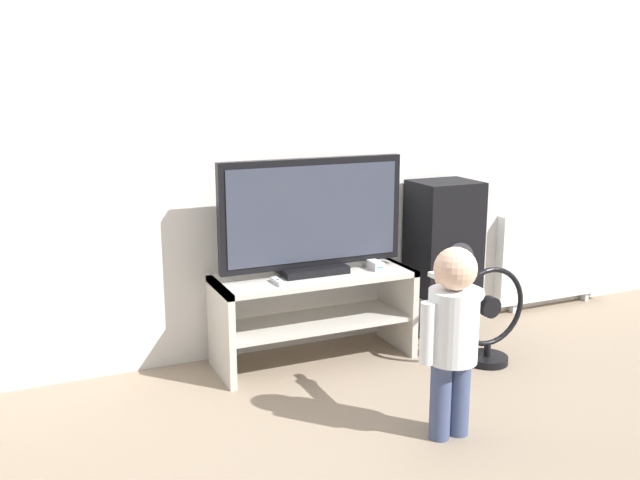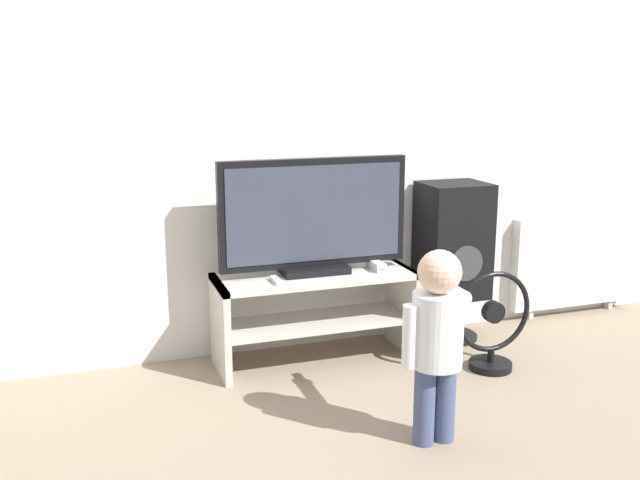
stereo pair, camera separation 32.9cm
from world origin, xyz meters
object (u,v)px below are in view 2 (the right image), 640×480
Objects in this scene: radiator at (573,261)px; speaker_tower at (453,243)px; remote_primary at (276,281)px; game_console at (376,265)px; television at (314,217)px; floor_fan at (493,326)px; child at (437,330)px.

speaker_tower is at bearing -171.85° from radiator.
radiator is (2.08, 0.31, -0.15)m from remote_primary.
game_console is 1.28× the size of remote_primary.
speaker_tower is (0.87, 0.05, -0.22)m from television.
remote_primary is 1.13m from speaker_tower.
floor_fan is at bearing -16.34° from remote_primary.
child is 0.90× the size of speaker_tower.
television is 6.14× the size of game_console.
game_console is 0.54m from speaker_tower.
floor_fan is (1.09, -0.32, -0.26)m from remote_primary.
floor_fan is 1.19m from radiator.
radiator is at bearing 32.32° from floor_fan.
remote_primary is 2.11m from radiator.
speaker_tower is 1.01m from radiator.
child is 0.91m from floor_fan.
game_console is at bearing -7.59° from television.
floor_fan is (0.65, 0.58, -0.25)m from child.
radiator is at bearing 5.99° from television.
game_console is at bearing -170.94° from radiator.
remote_primary is (-0.59, -0.07, -0.01)m from game_console.
game_console is 0.59m from remote_primary.
television is 1.22× the size of child.
television reaches higher than game_console.
game_console is 1.53m from radiator.
game_console is 0.69m from floor_fan.
television reaches higher than speaker_tower.
child reaches higher than radiator.
television is 1.90m from radiator.
child reaches higher than floor_fan.
television is at bearing -174.01° from radiator.
child reaches higher than game_console.
speaker_tower is 0.60m from floor_fan.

